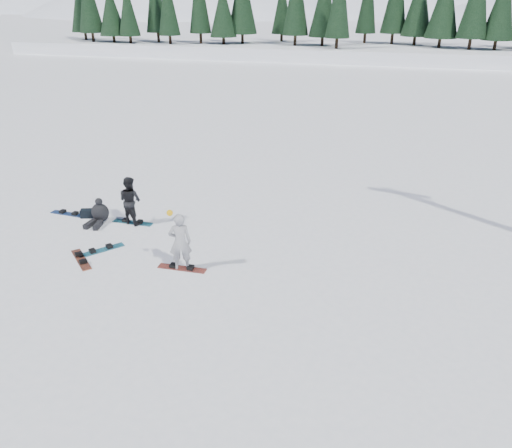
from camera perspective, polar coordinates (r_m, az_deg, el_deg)
The scene contains 11 objects.
ground at distance 14.99m, azimuth -7.21°, elevation -5.76°, with size 420.00×420.00×0.00m, color white.
alpine_backdrop at distance 202.86m, azimuth 10.76°, elevation 18.51°, with size 412.50×227.00×53.20m.
snowboarder_woman at distance 14.90m, azimuth -8.69°, elevation -2.02°, with size 0.78×0.66×1.97m.
snowboarder_man at distance 18.31m, azimuth -14.18°, elevation 2.63°, with size 0.86×0.67×1.76m, color black.
seated_rider at distance 18.90m, azimuth -17.46°, elevation 1.19°, with size 0.69×1.10×0.91m.
gear_bag at distance 19.54m, azimuth -18.75°, elevation 1.16°, with size 0.45×0.30×0.30m, color black.
snowboard_woman at distance 15.32m, azimuth -8.46°, elevation -5.03°, with size 1.50×0.28×0.03m, color #9E3522.
snowboard_man at distance 18.64m, azimuth -13.91°, elevation 0.17°, with size 1.50×0.28×0.03m, color #176D83.
snowboard_loose_b at distance 16.56m, azimuth -19.36°, elevation -3.86°, with size 1.50×0.28×0.03m, color brown.
snowboard_loose_a at distance 16.94m, azimuth -17.28°, elevation -2.88°, with size 1.50×0.28×0.03m, color teal.
snowboard_loose_c at distance 20.08m, azimuth -20.58°, elevation 1.08°, with size 1.50×0.28×0.03m, color navy.
Camera 1 is at (5.12, -11.84, 7.62)m, focal length 35.00 mm.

